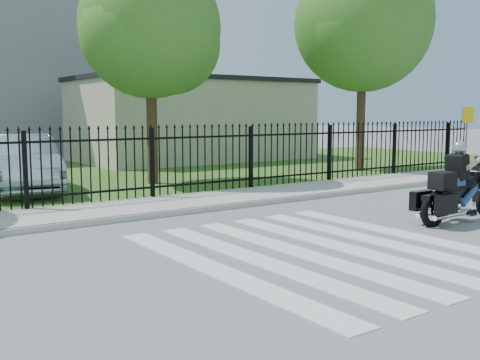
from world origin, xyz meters
TOP-DOWN VIEW (x-y plane):
  - ground at (0.00, 0.00)m, footprint 120.00×120.00m
  - crosswalk at (0.00, 0.00)m, footprint 5.00×5.50m
  - sidewalk at (0.00, 5.00)m, footprint 40.00×2.00m
  - curb at (0.00, 4.00)m, footprint 40.00×0.12m
  - grass_strip at (0.00, 12.00)m, footprint 40.00×12.00m
  - iron_fence at (0.00, 6.00)m, footprint 26.00×0.04m
  - tree_mid at (1.50, 9.00)m, footprint 4.20×4.20m
  - tree_right at (9.50, 8.00)m, footprint 5.00×5.00m
  - building_low at (7.00, 16.00)m, footprint 10.00×6.00m
  - building_low_roof at (7.00, 16.00)m, footprint 10.20×6.20m
  - motorcycle_rider at (3.89, 0.15)m, footprint 2.51×0.74m
  - parked_car at (-2.21, 9.47)m, footprint 2.33×4.92m
  - traffic_sign at (12.66, 5.69)m, footprint 0.48×0.16m

SIDE VIEW (x-z plane):
  - ground at x=0.00m, z-range 0.00..0.00m
  - crosswalk at x=0.00m, z-range 0.00..0.01m
  - grass_strip at x=0.00m, z-range 0.00..0.02m
  - sidewalk at x=0.00m, z-range 0.00..0.12m
  - curb at x=0.00m, z-range 0.00..0.12m
  - motorcycle_rider at x=3.89m, z-range -0.15..1.51m
  - parked_car at x=-2.21m, z-range 0.02..1.58m
  - iron_fence at x=0.00m, z-range 0.00..1.80m
  - traffic_sign at x=12.66m, z-range 0.60..2.84m
  - building_low at x=7.00m, z-range 0.00..3.50m
  - building_low_roof at x=7.00m, z-range 3.50..3.70m
  - tree_mid at x=1.50m, z-range 1.28..8.06m
  - tree_right at x=9.50m, z-range 1.44..9.34m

